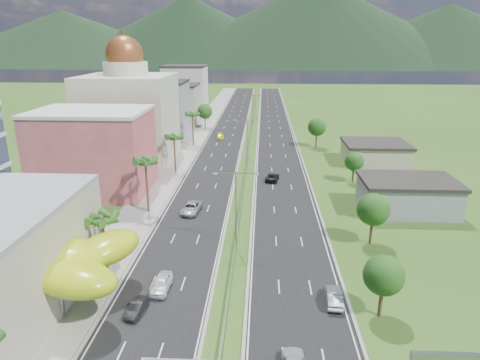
# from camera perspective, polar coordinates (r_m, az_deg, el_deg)

# --- Properties ---
(ground) EXTENTS (500.00, 500.00, 0.00)m
(ground) POSITION_cam_1_polar(r_m,az_deg,el_deg) (51.95, -1.24, -13.86)
(ground) COLOR #2D5119
(ground) RESTS_ON ground
(road_left) EXTENTS (11.00, 260.00, 0.04)m
(road_left) POSITION_cam_1_polar(r_m,az_deg,el_deg) (137.18, -1.59, 6.51)
(road_left) COLOR black
(road_left) RESTS_ON ground
(road_right) EXTENTS (11.00, 260.00, 0.04)m
(road_right) POSITION_cam_1_polar(r_m,az_deg,el_deg) (136.81, 4.72, 6.42)
(road_right) COLOR black
(road_right) RESTS_ON ground
(sidewalk_left) EXTENTS (7.00, 260.00, 0.12)m
(sidewalk_left) POSITION_cam_1_polar(r_m,az_deg,el_deg) (138.26, -5.55, 6.54)
(sidewalk_left) COLOR gray
(sidewalk_left) RESTS_ON ground
(median_guardrail) EXTENTS (0.10, 216.06, 0.76)m
(median_guardrail) POSITION_cam_1_polar(r_m,az_deg,el_deg) (119.07, 1.32, 5.02)
(median_guardrail) COLOR gray
(median_guardrail) RESTS_ON ground
(streetlight_median_b) EXTENTS (6.04, 0.25, 11.00)m
(streetlight_median_b) POSITION_cam_1_polar(r_m,az_deg,el_deg) (57.90, -0.56, -2.90)
(streetlight_median_b) COLOR gray
(streetlight_median_b) RESTS_ON ground
(streetlight_median_c) EXTENTS (6.04, 0.25, 11.00)m
(streetlight_median_c) POSITION_cam_1_polar(r_m,az_deg,el_deg) (96.28, 0.94, 5.63)
(streetlight_median_c) COLOR gray
(streetlight_median_c) RESTS_ON ground
(streetlight_median_d) EXTENTS (6.04, 0.25, 11.00)m
(streetlight_median_d) POSITION_cam_1_polar(r_m,az_deg,el_deg) (140.54, 1.64, 9.57)
(streetlight_median_d) COLOR gray
(streetlight_median_d) RESTS_ON ground
(streetlight_median_e) EXTENTS (6.04, 0.25, 11.00)m
(streetlight_median_e) POSITION_cam_1_polar(r_m,az_deg,el_deg) (185.16, 2.01, 11.62)
(streetlight_median_e) COLOR gray
(streetlight_median_e) RESTS_ON ground
(lime_canopy) EXTENTS (18.00, 15.00, 7.40)m
(lime_canopy) POSITION_cam_1_polar(r_m,az_deg,el_deg) (51.49, -24.78, -9.62)
(lime_canopy) COLOR #ACC613
(lime_canopy) RESTS_ON ground
(pink_shophouse) EXTENTS (20.00, 15.00, 15.00)m
(pink_shophouse) POSITION_cam_1_polar(r_m,az_deg,el_deg) (84.60, -18.90, 3.42)
(pink_shophouse) COLOR #BB4D51
(pink_shophouse) RESTS_ON ground
(domed_building) EXTENTS (20.00, 20.00, 28.70)m
(domed_building) POSITION_cam_1_polar(r_m,az_deg,el_deg) (105.08, -14.56, 8.67)
(domed_building) COLOR beige
(domed_building) RESTS_ON ground
(midrise_grey) EXTENTS (16.00, 15.00, 16.00)m
(midrise_grey) POSITION_cam_1_polar(r_m,az_deg,el_deg) (129.12, -10.75, 9.07)
(midrise_grey) COLOR gray
(midrise_grey) RESTS_ON ground
(midrise_beige) EXTENTS (16.00, 15.00, 13.00)m
(midrise_beige) POSITION_cam_1_polar(r_m,az_deg,el_deg) (150.57, -8.77, 9.84)
(midrise_beige) COLOR #BEAE9C
(midrise_beige) RESTS_ON ground
(midrise_white) EXTENTS (16.00, 15.00, 18.00)m
(midrise_white) POSITION_cam_1_polar(r_m,az_deg,el_deg) (172.68, -7.27, 11.77)
(midrise_white) COLOR silver
(midrise_white) RESTS_ON ground
(shed_near) EXTENTS (15.00, 10.00, 5.00)m
(shed_near) POSITION_cam_1_polar(r_m,az_deg,el_deg) (77.34, 21.40, -2.07)
(shed_near) COLOR gray
(shed_near) RESTS_ON ground
(shed_far) EXTENTS (14.00, 12.00, 4.40)m
(shed_far) POSITION_cam_1_polar(r_m,az_deg,el_deg) (105.53, 17.56, 3.35)
(shed_far) COLOR #BEAE9C
(shed_far) RESTS_ON ground
(palm_tree_b) EXTENTS (3.60, 3.60, 8.10)m
(palm_tree_b) POSITION_cam_1_polar(r_m,az_deg,el_deg) (53.74, -17.92, -5.18)
(palm_tree_b) COLOR #47301C
(palm_tree_b) RESTS_ON ground
(palm_tree_c) EXTENTS (3.60, 3.60, 9.60)m
(palm_tree_c) POSITION_cam_1_polar(r_m,az_deg,el_deg) (71.20, -12.50, 2.18)
(palm_tree_c) COLOR #47301C
(palm_tree_c) RESTS_ON ground
(palm_tree_d) EXTENTS (3.60, 3.60, 8.60)m
(palm_tree_d) POSITION_cam_1_polar(r_m,az_deg,el_deg) (93.11, -8.80, 5.49)
(palm_tree_d) COLOR #47301C
(palm_tree_d) RESTS_ON ground
(palm_tree_e) EXTENTS (3.60, 3.60, 9.40)m
(palm_tree_e) POSITION_cam_1_polar(r_m,az_deg,el_deg) (117.11, -6.37, 8.53)
(palm_tree_e) COLOR #47301C
(palm_tree_e) RESTS_ON ground
(leafy_tree_lfar) EXTENTS (4.90, 4.90, 8.05)m
(leafy_tree_lfar) POSITION_cam_1_polar(r_m,az_deg,el_deg) (141.95, -4.71, 9.12)
(leafy_tree_lfar) COLOR #47301C
(leafy_tree_lfar) RESTS_ON ground
(leafy_tree_ra) EXTENTS (4.20, 4.20, 6.90)m
(leafy_tree_ra) POSITION_cam_1_polar(r_m,az_deg,el_deg) (46.80, 18.62, -11.98)
(leafy_tree_ra) COLOR #47301C
(leafy_tree_ra) RESTS_ON ground
(leafy_tree_rb) EXTENTS (4.55, 4.55, 7.47)m
(leafy_tree_rb) POSITION_cam_1_polar(r_m,az_deg,el_deg) (62.21, 17.36, -3.80)
(leafy_tree_rb) COLOR #47301C
(leafy_tree_rb) RESTS_ON ground
(leafy_tree_rc) EXTENTS (3.85, 3.85, 6.33)m
(leafy_tree_rc) POSITION_cam_1_polar(r_m,az_deg,el_deg) (89.04, 14.99, 2.40)
(leafy_tree_rc) COLOR #47301C
(leafy_tree_rc) RESTS_ON ground
(leafy_tree_rd) EXTENTS (4.90, 4.90, 8.05)m
(leafy_tree_rd) POSITION_cam_1_polar(r_m,az_deg,el_deg) (116.96, 10.23, 6.98)
(leafy_tree_rd) COLOR #47301C
(leafy_tree_rd) RESTS_ON ground
(mountain_ridge) EXTENTS (860.00, 140.00, 90.00)m
(mountain_ridge) POSITION_cam_1_polar(r_m,az_deg,el_deg) (497.95, 9.90, 14.63)
(mountain_ridge) COLOR black
(mountain_ridge) RESTS_ON ground
(car_white_near_left) EXTENTS (2.07, 4.83, 1.63)m
(car_white_near_left) POSITION_cam_1_polar(r_m,az_deg,el_deg) (51.44, -10.44, -13.42)
(car_white_near_left) COLOR white
(car_white_near_left) RESTS_ON road_left
(car_dark_left) EXTENTS (1.87, 4.04, 1.28)m
(car_dark_left) POSITION_cam_1_polar(r_m,az_deg,el_deg) (48.26, -13.59, -16.21)
(car_dark_left) COLOR black
(car_dark_left) RESTS_ON road_left
(car_silver_mid_left) EXTENTS (3.26, 6.00, 1.60)m
(car_silver_mid_left) POSITION_cam_1_polar(r_m,az_deg,el_deg) (72.16, -6.50, -3.72)
(car_silver_mid_left) COLOR #9EA2A5
(car_silver_mid_left) RESTS_ON road_left
(car_yellow_far_left) EXTENTS (2.48, 5.15, 1.45)m
(car_yellow_far_left) POSITION_cam_1_polar(r_m,az_deg,el_deg) (126.42, -2.64, 5.84)
(car_yellow_far_left) COLOR yellow
(car_yellow_far_left) RESTS_ON road_left
(car_silver_right) EXTENTS (1.97, 4.81, 1.55)m
(car_silver_right) POSITION_cam_1_polar(r_m,az_deg,el_deg) (49.59, 12.44, -14.92)
(car_silver_right) COLOR #A1A2A8
(car_silver_right) RESTS_ON road_right
(car_dark_far_right) EXTENTS (3.16, 5.46, 1.43)m
(car_dark_far_right) POSITION_cam_1_polar(r_m,az_deg,el_deg) (88.30, 4.34, 0.40)
(car_dark_far_right) COLOR black
(car_dark_far_right) RESTS_ON road_right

